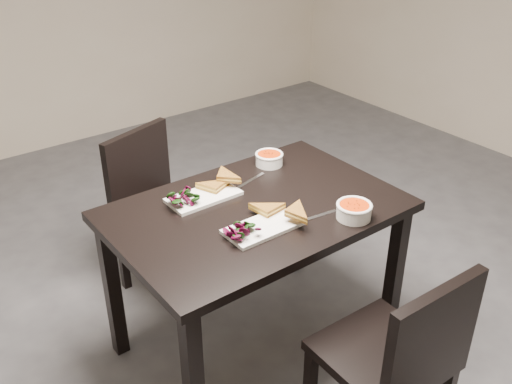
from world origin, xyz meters
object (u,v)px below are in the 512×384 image
Objects in this scene: chair_near at (400,356)px; chair_far at (156,201)px; plate_far at (204,197)px; soup_bowl_far at (269,158)px; plate_near at (263,227)px; table at (256,227)px; soup_bowl_near at (354,210)px.

chair_far is (-0.16, 1.49, 0.00)m from chair_near.
soup_bowl_far reaches higher than plate_far.
chair_far reaches higher than plate_near.
soup_bowl_far is at bearing 11.48° from plate_far.
chair_far reaches higher than plate_far.
chair_near is at bearing -102.73° from soup_bowl_far.
chair_near is 2.74× the size of plate_far.
table is 0.20m from plate_near.
plate_near is at bearing -117.99° from table.
plate_far is (-0.19, 0.96, 0.27)m from chair_near.
chair_near is at bearing -77.73° from plate_near.
plate_near is (0.02, -0.87, 0.27)m from chair_far.
chair_far is at bearing 86.55° from plate_far.
plate_near is at bearing -106.54° from chair_far.
soup_bowl_near is at bearing 67.40° from chair_near.
plate_near is 0.99× the size of plate_far.
soup_bowl_near is (0.36, -1.02, 0.30)m from chair_far.
soup_bowl_far is (0.24, 1.05, 0.30)m from chair_near.
plate_far is at bearing -168.52° from soup_bowl_far.
soup_bowl_far is (0.03, 0.59, -0.00)m from soup_bowl_near.
soup_bowl_near is 1.09× the size of soup_bowl_far.
table is 8.92× the size of soup_bowl_far.
soup_bowl_near is (0.34, -0.15, 0.03)m from plate_near.
table is 8.21× the size of soup_bowl_near.
table is 3.86× the size of plate_far.
soup_bowl_far is (0.43, 0.09, 0.03)m from plate_far.
table is 3.88× the size of plate_near.
plate_far is (-0.05, 0.35, 0.00)m from plate_near.
plate_far is at bearing 102.67° from chair_near.
plate_far is at bearing -111.46° from chair_far.
chair_far is 1.13m from soup_bowl_near.
chair_far reaches higher than soup_bowl_far.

